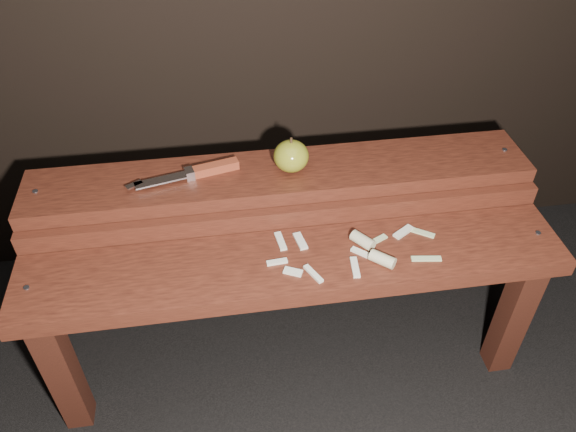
{
  "coord_description": "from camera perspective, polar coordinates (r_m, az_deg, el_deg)",
  "views": [
    {
      "loc": [
        -0.14,
        -0.9,
        1.29
      ],
      "look_at": [
        0.0,
        0.06,
        0.45
      ],
      "focal_mm": 35.0,
      "sensor_mm": 36.0,
      "label": 1
    }
  ],
  "objects": [
    {
      "name": "apple",
      "position": [
        1.31,
        0.32,
        6.11
      ],
      "size": [
        0.08,
        0.08,
        0.09
      ],
      "color": "olive",
      "rests_on": "bench_rear_tier"
    },
    {
      "name": "apple_scraps",
      "position": [
        1.24,
        7.47,
        -3.46
      ],
      "size": [
        0.39,
        0.17,
        0.03
      ],
      "color": "beige",
      "rests_on": "bench_front_tier"
    },
    {
      "name": "bench_front_tier",
      "position": [
        1.26,
        0.82,
        -6.91
      ],
      "size": [
        1.2,
        0.2,
        0.42
      ],
      "color": "#36160D",
      "rests_on": "ground"
    },
    {
      "name": "bench_rear_tier",
      "position": [
        1.38,
        -0.65,
        1.71
      ],
      "size": [
        1.2,
        0.21,
        0.5
      ],
      "color": "#36160D",
      "rests_on": "ground"
    },
    {
      "name": "knife",
      "position": [
        1.33,
        -8.74,
        4.55
      ],
      "size": [
        0.26,
        0.08,
        0.02
      ],
      "color": "maroon",
      "rests_on": "bench_rear_tier"
    },
    {
      "name": "ground",
      "position": [
        1.57,
        0.33,
        -13.95
      ],
      "size": [
        60.0,
        60.0,
        0.0
      ],
      "primitive_type": "plane",
      "color": "black"
    }
  ]
}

